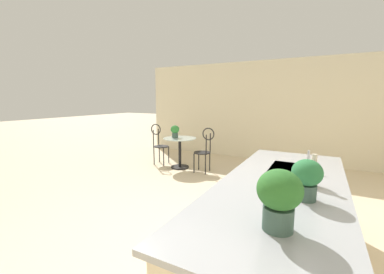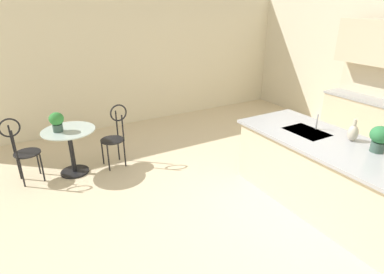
# 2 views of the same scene
# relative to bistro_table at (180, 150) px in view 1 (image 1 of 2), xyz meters

# --- Properties ---
(ground_plane) EXTENTS (40.00, 40.00, 0.00)m
(ground_plane) POSITION_rel_bistro_table_xyz_m (2.42, 1.88, -0.45)
(ground_plane) COLOR beige
(wall_left_window) EXTENTS (0.12, 7.80, 2.70)m
(wall_left_window) POSITION_rel_bistro_table_xyz_m (-1.84, 1.88, 0.90)
(wall_left_window) COLOR beige
(wall_left_window) RESTS_ON ground
(kitchen_island) EXTENTS (2.80, 1.06, 0.92)m
(kitchen_island) POSITION_rel_bistro_table_xyz_m (2.72, 2.73, 0.02)
(kitchen_island) COLOR beige
(kitchen_island) RESTS_ON ground
(bistro_table) EXTENTS (0.80, 0.80, 0.74)m
(bistro_table) POSITION_rel_bistro_table_xyz_m (0.00, 0.00, 0.00)
(bistro_table) COLOR black
(bistro_table) RESTS_ON ground
(chair_near_window) EXTENTS (0.41, 0.49, 1.04)m
(chair_near_window) POSITION_rel_bistro_table_xyz_m (0.06, 0.69, 0.13)
(chair_near_window) COLOR black
(chair_near_window) RESTS_ON ground
(chair_by_island) EXTENTS (0.42, 0.50, 1.04)m
(chair_by_island) POSITION_rel_bistro_table_xyz_m (-0.08, -0.67, 0.13)
(chair_by_island) COLOR black
(chair_by_island) RESTS_ON ground
(sink_faucet) EXTENTS (0.02, 0.02, 0.22)m
(sink_faucet) POSITION_rel_bistro_table_xyz_m (2.17, 2.91, 0.58)
(sink_faucet) COLOR #B2B5BA
(sink_faucet) RESTS_ON kitchen_island
(potted_plant_on_table) EXTENTS (0.21, 0.21, 0.30)m
(potted_plant_on_table) POSITION_rel_bistro_table_xyz_m (-0.01, -0.14, 0.47)
(potted_plant_on_table) COLOR #385147
(potted_plant_on_table) RESTS_ON bistro_table
(potted_plant_counter_near) EXTENTS (0.22, 0.22, 0.31)m
(potted_plant_counter_near) POSITION_rel_bistro_table_xyz_m (3.02, 2.94, 0.65)
(potted_plant_counter_near) COLOR #385147
(potted_plant_counter_near) RESTS_ON kitchen_island
(potted_plant_counter_far) EXTENTS (0.26, 0.26, 0.36)m
(potted_plant_counter_far) POSITION_rel_bistro_table_xyz_m (3.57, 2.83, 0.68)
(potted_plant_counter_far) COLOR #385147
(potted_plant_counter_far) RESTS_ON kitchen_island
(vase_on_counter) EXTENTS (0.13, 0.13, 0.29)m
(vase_on_counter) POSITION_rel_bistro_table_xyz_m (2.67, 2.98, 0.58)
(vase_on_counter) COLOR #BCB29E
(vase_on_counter) RESTS_ON kitchen_island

